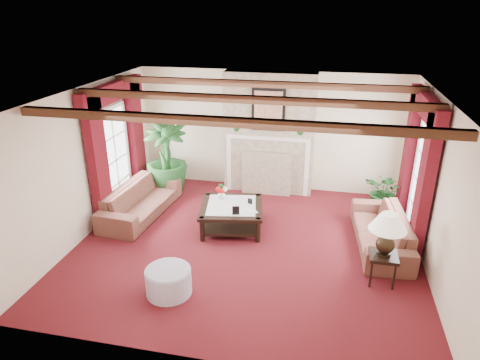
% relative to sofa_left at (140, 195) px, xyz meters
% --- Properties ---
extents(floor, '(6.00, 6.00, 0.00)m').
position_rel_sofa_left_xyz_m(floor, '(2.35, -0.74, -0.42)').
color(floor, '#3E0B0F').
rests_on(floor, ground).
extents(ceiling, '(6.00, 6.00, 0.00)m').
position_rel_sofa_left_xyz_m(ceiling, '(2.35, -0.74, 2.28)').
color(ceiling, white).
rests_on(ceiling, floor).
extents(back_wall, '(6.00, 0.02, 2.70)m').
position_rel_sofa_left_xyz_m(back_wall, '(2.35, 2.01, 0.93)').
color(back_wall, beige).
rests_on(back_wall, ground).
extents(left_wall, '(0.02, 5.50, 2.70)m').
position_rel_sofa_left_xyz_m(left_wall, '(-0.65, -0.74, 0.93)').
color(left_wall, beige).
rests_on(left_wall, ground).
extents(right_wall, '(0.02, 5.50, 2.70)m').
position_rel_sofa_left_xyz_m(right_wall, '(5.35, -0.74, 0.93)').
color(right_wall, beige).
rests_on(right_wall, ground).
extents(ceiling_beams, '(6.00, 3.00, 0.12)m').
position_rel_sofa_left_xyz_m(ceiling_beams, '(2.35, -0.74, 2.22)').
color(ceiling_beams, '#341D10').
rests_on(ceiling_beams, ceiling).
extents(fireplace, '(2.00, 0.52, 2.70)m').
position_rel_sofa_left_xyz_m(fireplace, '(2.35, 1.81, 2.28)').
color(fireplace, tan).
rests_on(fireplace, ground).
extents(french_door_left, '(0.10, 1.10, 2.16)m').
position_rel_sofa_left_xyz_m(french_door_left, '(-0.62, 0.26, 1.71)').
color(french_door_left, white).
rests_on(french_door_left, ground).
extents(french_door_right, '(0.10, 1.10, 2.16)m').
position_rel_sofa_left_xyz_m(french_door_right, '(5.32, 0.26, 1.71)').
color(french_door_right, white).
rests_on(french_door_right, ground).
extents(curtains_left, '(0.20, 2.40, 2.55)m').
position_rel_sofa_left_xyz_m(curtains_left, '(-0.51, 0.26, 2.13)').
color(curtains_left, '#47090F').
rests_on(curtains_left, ground).
extents(curtains_right, '(0.20, 2.40, 2.55)m').
position_rel_sofa_left_xyz_m(curtains_right, '(5.21, 0.26, 2.13)').
color(curtains_right, '#47090F').
rests_on(curtains_right, ground).
extents(sofa_left, '(2.26, 0.98, 0.85)m').
position_rel_sofa_left_xyz_m(sofa_left, '(0.00, 0.00, 0.00)').
color(sofa_left, '#3F111C').
rests_on(sofa_left, ground).
extents(sofa_right, '(2.19, 0.94, 0.82)m').
position_rel_sofa_left_xyz_m(sofa_right, '(4.69, -0.25, -0.01)').
color(sofa_right, '#3F111C').
rests_on(sofa_right, ground).
extents(potted_palm, '(1.62, 2.06, 0.94)m').
position_rel_sofa_left_xyz_m(potted_palm, '(0.13, 1.18, 0.05)').
color(potted_palm, black).
rests_on(potted_palm, ground).
extents(small_plant, '(1.56, 1.57, 0.68)m').
position_rel_sofa_left_xyz_m(small_plant, '(4.88, 1.18, -0.08)').
color(small_plant, black).
rests_on(small_plant, ground).
extents(coffee_table, '(1.35, 1.35, 0.48)m').
position_rel_sofa_left_xyz_m(coffee_table, '(1.94, -0.18, -0.18)').
color(coffee_table, black).
rests_on(coffee_table, ground).
extents(side_table, '(0.48, 0.48, 0.50)m').
position_rel_sofa_left_xyz_m(side_table, '(4.60, -1.39, -0.17)').
color(side_table, black).
rests_on(side_table, ground).
extents(ottoman, '(0.68, 0.68, 0.40)m').
position_rel_sofa_left_xyz_m(ottoman, '(1.47, -2.33, -0.22)').
color(ottoman, '#968FA2').
rests_on(ottoman, ground).
extents(table_lamp, '(0.56, 0.56, 0.71)m').
position_rel_sofa_left_xyz_m(table_lamp, '(4.60, -1.39, 0.43)').
color(table_lamp, black).
rests_on(table_lamp, side_table).
extents(flower_vase, '(0.31, 0.31, 0.17)m').
position_rel_sofa_left_xyz_m(flower_vase, '(1.68, 0.08, 0.14)').
color(flower_vase, silver).
rests_on(flower_vase, coffee_table).
extents(book, '(0.21, 0.20, 0.26)m').
position_rel_sofa_left_xyz_m(book, '(2.27, -0.40, 0.19)').
color(book, black).
rests_on(book, coffee_table).
extents(photo_frame_a, '(0.13, 0.05, 0.17)m').
position_rel_sofa_left_xyz_m(photo_frame_a, '(2.11, -0.54, 0.14)').
color(photo_frame_a, black).
rests_on(photo_frame_a, coffee_table).
extents(photo_frame_b, '(0.09, 0.05, 0.12)m').
position_rel_sofa_left_xyz_m(photo_frame_b, '(2.28, -0.05, 0.11)').
color(photo_frame_b, black).
rests_on(photo_frame_b, coffee_table).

